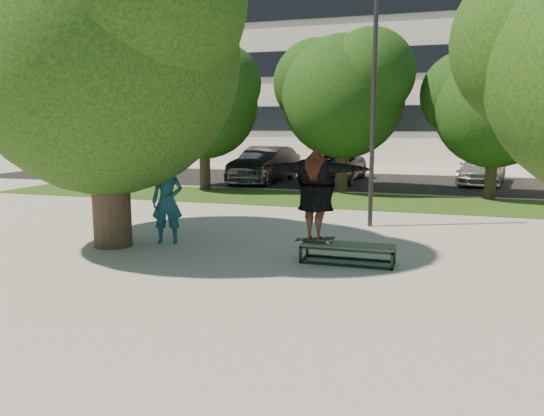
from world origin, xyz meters
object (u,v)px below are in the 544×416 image
(bystander, at_px, (167,201))
(tree_left, at_px, (103,42))
(lamppost, at_px, (373,106))
(car_silver_b, at_px, (482,169))
(grind_box, at_px, (348,254))
(car_silver_a, at_px, (254,166))
(car_dark, at_px, (265,164))
(car_grey, at_px, (333,166))

(bystander, bearing_deg, tree_left, -173.84)
(tree_left, xyz_separation_m, lamppost, (5.29, 3.91, -1.27))
(tree_left, xyz_separation_m, car_silver_b, (8.86, 15.41, -3.76))
(lamppost, bearing_deg, grind_box, -89.37)
(grind_box, relative_size, car_silver_a, 0.40)
(tree_left, height_order, car_silver_a, tree_left)
(lamppost, relative_size, car_silver_a, 1.37)
(car_silver_a, relative_size, car_silver_b, 0.98)
(car_dark, bearing_deg, lamppost, -51.79)
(car_dark, bearing_deg, car_silver_b, 18.02)
(bystander, height_order, car_silver_b, bystander)
(car_dark, relative_size, car_silver_b, 1.09)
(car_grey, bearing_deg, car_silver_b, 10.85)
(car_silver_a, bearing_deg, tree_left, -94.51)
(grind_box, height_order, car_grey, car_grey)
(car_grey, bearing_deg, grind_box, -76.28)
(lamppost, bearing_deg, car_grey, 106.02)
(tree_left, height_order, grind_box, tree_left)
(tree_left, relative_size, bystander, 3.71)
(bystander, bearing_deg, lamppost, 19.49)
(lamppost, bearing_deg, car_silver_b, 72.75)
(car_silver_a, height_order, car_silver_b, car_silver_a)
(lamppost, distance_m, car_grey, 11.14)
(grind_box, xyz_separation_m, car_grey, (-3.04, 14.38, 0.53))
(car_silver_a, xyz_separation_m, car_dark, (0.38, 0.49, 0.05))
(grind_box, height_order, bystander, bystander)
(grind_box, bearing_deg, car_silver_b, 77.13)
(car_silver_b, bearing_deg, car_grey, -161.95)
(car_silver_a, bearing_deg, grind_box, -72.80)
(grind_box, bearing_deg, car_grey, 101.95)
(car_silver_b, bearing_deg, bystander, -108.53)
(bystander, bearing_deg, car_dark, 78.72)
(grind_box, xyz_separation_m, car_silver_b, (3.53, 15.43, 0.47))
(tree_left, distance_m, bystander, 3.68)
(car_silver_a, bearing_deg, car_silver_b, 5.17)
(bystander, bearing_deg, grind_box, -27.04)
(bystander, relative_size, car_grey, 0.37)
(grind_box, distance_m, car_silver_a, 14.38)
(grind_box, bearing_deg, bystander, 172.39)
(tree_left, relative_size, car_silver_b, 1.56)
(bystander, bearing_deg, car_grey, 65.73)
(grind_box, bearing_deg, tree_left, 179.74)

